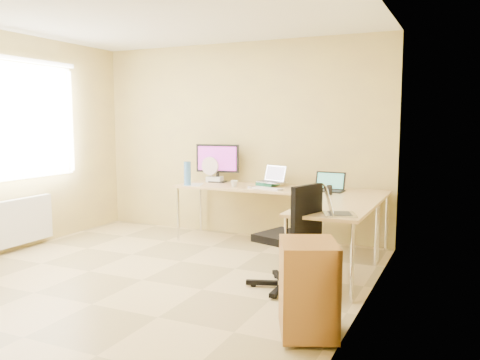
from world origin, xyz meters
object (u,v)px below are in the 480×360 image
at_px(water_bottle, 187,174).
at_px(office_chair, 286,235).
at_px(laptop_center, 271,174).
at_px(laptop_black, 328,182).
at_px(desk_main, 278,217).
at_px(desk_return, 335,242).
at_px(keyboard, 266,188).
at_px(mug, 234,184).
at_px(cabinet, 308,287).
at_px(monitor, 218,163).
at_px(desk_fan, 212,170).
at_px(laptop_return, 340,203).

xyz_separation_m(water_bottle, office_chair, (1.75, -1.18, -0.38)).
distance_m(laptop_center, laptop_black, 0.79).
bearing_deg(desk_main, water_bottle, -165.20).
relative_size(desk_return, laptop_center, 3.99).
bearing_deg(keyboard, mug, -166.53).
bearing_deg(water_bottle, cabinet, -42.85).
height_order(keyboard, office_chair, office_chair).
distance_m(desk_return, water_bottle, 2.28).
bearing_deg(water_bottle, keyboard, 6.42).
height_order(laptop_black, cabinet, laptop_black).
bearing_deg(cabinet, desk_return, 72.33).
bearing_deg(laptop_black, mug, -171.78).
bearing_deg(desk_main, mug, -163.48).
xyz_separation_m(desk_return, monitor, (-1.92, 1.20, 0.62)).
bearing_deg(desk_main, office_chair, -66.88).
bearing_deg(desk_fan, water_bottle, -101.50).
xyz_separation_m(monitor, laptop_return, (2.07, -1.67, -0.15)).
bearing_deg(cabinet, desk_main, 91.40).
height_order(laptop_center, desk_fan, desk_fan).
xyz_separation_m(desk_fan, laptop_return, (2.16, -1.67, -0.05)).
xyz_separation_m(monitor, mug, (0.42, -0.36, -0.22)).
bearing_deg(desk_main, desk_return, -45.73).
height_order(water_bottle, laptop_return, water_bottle).
xyz_separation_m(laptop_return, cabinet, (0.00, -0.92, -0.48)).
height_order(desk_main, laptop_center, laptop_center).
bearing_deg(office_chair, cabinet, -43.98).
distance_m(keyboard, cabinet, 2.54).
bearing_deg(water_bottle, desk_return, -18.49).
xyz_separation_m(laptop_center, office_chair, (0.76, -1.57, -0.38)).
relative_size(mug, office_chair, 0.09).
relative_size(monitor, cabinet, 0.90).
relative_size(laptop_center, water_bottle, 1.05).
xyz_separation_m(laptop_center, water_bottle, (-1.00, -0.39, 0.00)).
xyz_separation_m(desk_main, desk_fan, (-1.04, 0.20, 0.52)).
relative_size(laptop_center, mug, 3.65).
bearing_deg(mug, desk_fan, 144.90).
bearing_deg(desk_main, laptop_return, -52.49).
bearing_deg(monitor, desk_return, -39.11).
height_order(laptop_black, desk_fan, desk_fan).
bearing_deg(laptop_black, laptop_return, -68.33).
relative_size(desk_main, laptop_center, 8.14).
xyz_separation_m(laptop_center, laptop_return, (1.26, -1.56, -0.05)).
distance_m(desk_fan, office_chair, 2.39).
relative_size(keyboard, laptop_return, 1.32).
bearing_deg(keyboard, monitor, 172.64).
bearing_deg(desk_return, desk_main, 134.27).
xyz_separation_m(desk_main, office_chair, (0.63, -1.47, 0.14)).
height_order(mug, desk_fan, desk_fan).
height_order(desk_return, laptop_center, laptop_center).
height_order(desk_fan, cabinet, desk_fan).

